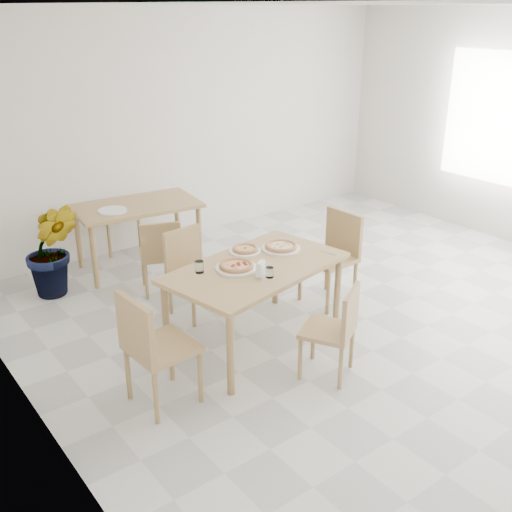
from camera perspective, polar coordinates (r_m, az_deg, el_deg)
main_table at (r=5.12m, az=0.00°, el=-1.72°), size 1.70×1.16×0.75m
chair_south at (r=4.79m, az=7.70°, el=-6.64°), size 0.53×0.53×0.79m
chair_north at (r=5.77m, az=-6.33°, el=-0.94°), size 0.47×0.47×0.84m
chair_west at (r=4.44m, az=-9.95°, el=-8.19°), size 0.48×0.48×0.92m
chair_east at (r=6.02m, az=7.52°, el=0.53°), size 0.47×0.47×0.92m
plate_margherita at (r=5.36m, az=-1.04°, el=0.46°), size 0.29×0.29×0.02m
plate_mushroom at (r=5.42m, az=2.39°, el=0.72°), size 0.35×0.35×0.02m
plate_pepperoni at (r=5.01m, az=-1.89°, el=-1.16°), size 0.35×0.35×0.02m
pizza_margherita at (r=5.35m, az=-1.04°, el=0.69°), size 0.25×0.25×0.03m
pizza_mushroom at (r=5.41m, az=2.39°, el=0.95°), size 0.30×0.30×0.03m
pizza_pepperoni at (r=5.00m, az=-1.89°, el=-0.91°), size 0.38×0.38×0.03m
tumbler_a at (r=4.96m, az=-5.43°, el=-1.04°), size 0.08×0.08×0.10m
tumbler_b at (r=4.85m, az=1.31°, el=-1.57°), size 0.07×0.07×0.09m
napkin_holder at (r=4.85m, az=0.45°, el=-1.30°), size 0.13×0.11×0.13m
fork_a at (r=5.08m, az=1.03°, el=-0.89°), size 0.04×0.17×0.01m
fork_b at (r=5.37m, az=6.87°, el=0.30°), size 0.04×0.19×0.01m
second_table at (r=6.83m, az=-11.27°, el=4.11°), size 1.44×0.93×0.75m
chair_back_s at (r=6.18m, az=-9.07°, el=0.43°), size 0.52×0.52×0.81m
chair_back_n at (r=7.50m, az=-13.22°, el=4.47°), size 0.49×0.49×0.89m
plate_empty at (r=6.61m, az=-13.51°, el=4.23°), size 0.31×0.31×0.02m
potted_plant at (r=6.42m, az=-18.81°, el=0.58°), size 0.68×0.63×1.00m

